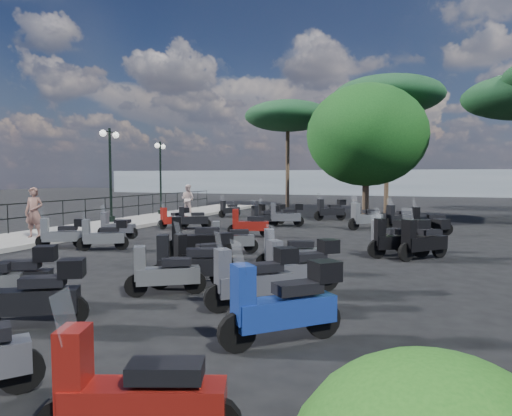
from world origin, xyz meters
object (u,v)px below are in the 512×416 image
(scooter_11, at_px, (271,215))
(scooter_15, at_px, (231,239))
(scooter_7, at_px, (9,276))
(scooter_29, at_px, (399,218))
(pine_0, at_px, (388,96))
(lamp_post_1, at_px, (110,169))
(scooter_9, at_px, (249,225))
(scooter_31, at_px, (103,236))
(scooter_30, at_px, (29,295))
(broadleaf_tree, at_px, (367,135))
(scooter_23, at_px, (331,210))
(scooter_2, at_px, (62,234))
(scooter_28, at_px, (429,223))
(scooter_18, at_px, (283,305))
(woman, at_px, (34,212))
(scooter_10, at_px, (192,219))
(scooter_8, at_px, (197,240))
(pine_2, at_px, (288,116))
(scooter_19, at_px, (164,274))
(scooter_25, at_px, (301,267))
(scooter_16, at_px, (264,216))
(scooter_5, at_px, (229,210))
(scooter_4, at_px, (174,218))
(pedestrian_far, at_px, (188,199))
(scooter_26, at_px, (400,239))
(scooter_22, at_px, (365,218))
(scooter_13, at_px, (188,264))
(lamp_post_2, at_px, (160,173))
(scooter_32, at_px, (254,279))
(scooter_27, at_px, (424,240))
(scooter_3, at_px, (116,227))
(scooter_20, at_px, (290,254))
(scooter_24, at_px, (134,399))

(scooter_11, relative_size, scooter_15, 0.91)
(scooter_7, relative_size, scooter_29, 1.18)
(scooter_29, xyz_separation_m, pine_0, (-1.18, 8.41, 6.63))
(lamp_post_1, bearing_deg, scooter_9, -16.09)
(scooter_31, bearing_deg, scooter_30, 179.65)
(broadleaf_tree, bearing_deg, scooter_23, -129.45)
(scooter_2, relative_size, scooter_7, 0.89)
(scooter_28, bearing_deg, scooter_29, 13.11)
(scooter_7, bearing_deg, scooter_18, -121.94)
(woman, xyz_separation_m, scooter_30, (7.19, -7.03, -0.50))
(scooter_7, relative_size, scooter_10, 1.13)
(scooter_8, height_order, pine_2, pine_2)
(scooter_19, xyz_separation_m, scooter_30, (-0.82, -2.37, 0.09))
(scooter_19, bearing_deg, scooter_25, -98.77)
(scooter_23, bearing_deg, scooter_16, 112.00)
(scooter_5, bearing_deg, scooter_4, 118.30)
(pedestrian_far, height_order, scooter_26, pedestrian_far)
(scooter_5, bearing_deg, scooter_2, 116.04)
(scooter_16, bearing_deg, scooter_10, 76.13)
(scooter_16, height_order, scooter_19, scooter_16)
(lamp_post_1, height_order, scooter_5, lamp_post_1)
(scooter_5, distance_m, scooter_26, 13.84)
(scooter_22, relative_size, scooter_31, 1.06)
(scooter_19, xyz_separation_m, scooter_25, (2.39, 1.05, 0.09))
(scooter_7, bearing_deg, scooter_13, -77.53)
(scooter_5, height_order, scooter_31, scooter_31)
(scooter_8, distance_m, scooter_31, 3.32)
(scooter_2, relative_size, scooter_15, 0.98)
(lamp_post_2, relative_size, scooter_2, 2.93)
(scooter_22, height_order, scooter_30, scooter_22)
(scooter_13, relative_size, scooter_23, 1.08)
(broadleaf_tree, bearing_deg, scooter_5, -165.43)
(scooter_19, bearing_deg, scooter_18, -152.35)
(scooter_28, bearing_deg, scooter_4, 79.93)
(scooter_32, bearing_deg, scooter_27, -65.85)
(woman, height_order, scooter_3, woman)
(scooter_2, height_order, scooter_13, scooter_13)
(scooter_28, bearing_deg, scooter_20, 142.29)
(scooter_23, bearing_deg, scooter_2, 114.08)
(lamp_post_2, xyz_separation_m, scooter_22, (11.51, -2.41, -1.94))
(scooter_2, xyz_separation_m, scooter_28, (10.83, 7.36, 0.02))
(pedestrian_far, bearing_deg, scooter_11, 157.75)
(scooter_23, distance_m, scooter_25, 14.87)
(scooter_2, distance_m, pine_0, 20.77)
(scooter_9, distance_m, scooter_25, 8.24)
(woman, bearing_deg, scooter_24, -55.95)
(woman, distance_m, scooter_13, 9.10)
(scooter_2, bearing_deg, scooter_9, -76.11)
(scooter_3, height_order, scooter_10, scooter_10)
(scooter_18, relative_size, scooter_27, 0.99)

